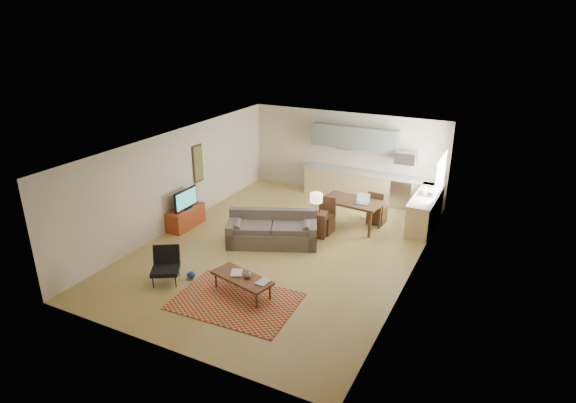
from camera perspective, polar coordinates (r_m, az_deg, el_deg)
The scene contains 25 objects.
room at distance 11.83m, azimuth -0.65°, elevation 0.43°, with size 9.00×9.00×9.00m.
kitchen_counter_back at distance 15.47m, azimuth 9.48°, elevation 1.74°, with size 4.26×0.64×0.92m, color tan, non-canonical shape.
kitchen_counter_right at distance 13.96m, azimuth 15.93°, elevation -1.00°, with size 0.64×2.26×0.92m, color tan, non-canonical shape.
kitchen_range at distance 15.22m, azimuth 13.42°, elevation 1.06°, with size 0.62×0.62×0.90m, color #A5A8AD.
kitchen_microwave at distance 14.90m, azimuth 13.80°, elevation 5.05°, with size 0.62×0.40×0.35m, color #A5A8AD.
upper_cabinets at distance 15.36m, azimuth 7.85°, elevation 7.50°, with size 2.80×0.34×0.70m, color slate.
window_right at distance 13.56m, azimuth 17.63°, elevation 3.05°, with size 0.02×1.40×1.05m, color white.
wall_art_left at distance 14.13m, azimuth -10.62°, elevation 4.43°, with size 0.06×0.42×1.10m, color olive, non-canonical shape.
triptych at distance 15.67m, azimuth 6.59°, elevation 7.08°, with size 1.70×0.04×0.50m, color #F2EAB6, non-canonical shape.
rug at distance 10.26m, azimuth -6.23°, elevation -11.65°, with size 2.50×1.73×0.02m, color maroon.
sofa at distance 12.38m, azimuth -1.89°, elevation -3.29°, with size 2.39×1.04×0.83m, color #554B45, non-canonical shape.
coffee_table at distance 10.39m, azimuth -5.44°, elevation -9.84°, with size 1.40×0.55×0.42m, color #522C18, non-canonical shape.
book_a at distance 10.42m, azimuth -6.78°, elevation -8.39°, with size 0.36×0.40×0.03m, color maroon.
book_b at distance 10.11m, azimuth -3.47°, elevation -9.30°, with size 0.27×0.34×0.02m, color navy.
vase at distance 10.21m, azimuth -4.83°, elevation -8.54°, with size 0.19×0.19×0.17m, color black.
armchair at distance 11.02m, azimuth -14.35°, elevation -7.47°, with size 0.68×0.68×0.78m, color black, non-canonical shape.
tv_credenza at distance 13.72m, azimuth -12.00°, elevation -1.86°, with size 0.46×1.21×0.56m, color maroon, non-canonical shape.
tv at distance 13.48m, azimuth -12.03°, elevation 0.28°, with size 0.09×0.93×0.56m, color black, non-canonical shape.
console_table at distance 12.86m, azimuth 3.30°, elevation -2.69°, with size 0.59×0.39×0.68m, color #3D2617, non-canonical shape.
table_lamp at distance 12.63m, azimuth 3.36°, elevation -0.14°, with size 0.33×0.33×0.55m, color beige, non-canonical shape.
dining_table at distance 13.44m, azimuth 7.53°, elevation -1.46°, with size 1.60×0.92×0.81m, color #3D2617, non-canonical shape.
dining_chair_near at distance 13.03m, azimuth 4.32°, elevation -1.69°, with size 0.47×0.49×0.98m, color #3D2617, non-canonical shape.
dining_chair_far at distance 13.83m, azimuth 10.58°, elevation -0.59°, with size 0.47×0.49×0.99m, color #3D2617, non-canonical shape.
laptop at distance 13.06m, azimuth 8.81°, elevation 0.30°, with size 0.34×0.26×0.26m, color #A5A8AD, non-canonical shape.
soap_bottle at distance 13.96m, azimuth 15.92°, elevation 1.44°, with size 0.09×0.09×0.19m, color #F2EAB6.
Camera 1 is at (5.09, -9.81, 5.57)m, focal length 30.00 mm.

